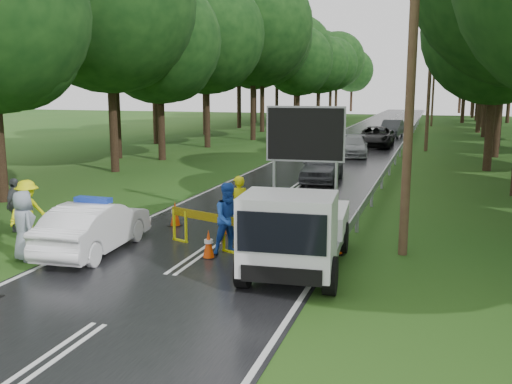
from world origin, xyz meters
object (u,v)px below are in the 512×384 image
at_px(civilian, 230,219).
at_px(queue_car_fourth, 392,129).
at_px(queue_car_third, 375,137).
at_px(barrier, 204,221).
at_px(officer, 238,206).
at_px(queue_car_second, 353,146).
at_px(work_truck, 297,229).
at_px(queue_car_first, 322,166).
at_px(police_sedan, 95,227).

relative_size(civilian, queue_car_fourth, 0.42).
bearing_deg(queue_car_third, barrier, -93.48).
bearing_deg(queue_car_fourth, officer, -88.56).
height_order(officer, queue_car_fourth, officer).
xyz_separation_m(civilian, queue_car_second, (0.06, 22.83, -0.33)).
relative_size(work_truck, queue_car_first, 1.20).
bearing_deg(queue_car_third, queue_car_second, -96.92).
xyz_separation_m(police_sedan, officer, (3.11, 2.90, 0.22)).
bearing_deg(barrier, queue_car_first, 104.98).
height_order(police_sedan, queue_car_fourth, police_sedan).
xyz_separation_m(police_sedan, queue_car_first, (3.60, 13.47, 0.03)).
relative_size(police_sedan, officer, 2.34).
distance_m(barrier, civilian, 0.97).
bearing_deg(police_sedan, queue_car_first, -109.36).
distance_m(queue_car_second, queue_car_third, 6.21).
relative_size(work_truck, queue_car_second, 1.15).
xyz_separation_m(work_truck, queue_car_first, (-2.00, 13.42, -0.34)).
relative_size(civilian, queue_car_third, 0.36).
height_order(civilian, queue_car_first, civilian).
bearing_deg(queue_car_third, officer, -92.72).
bearing_deg(queue_car_second, queue_car_first, -97.21).
bearing_deg(officer, queue_car_first, -126.61).
bearing_deg(queue_car_first, civilian, -92.87).
bearing_deg(police_sedan, barrier, -158.00).
bearing_deg(queue_car_first, barrier, -97.03).
relative_size(queue_car_first, queue_car_second, 0.96).
xyz_separation_m(queue_car_third, queue_car_fourth, (0.52, 8.94, 0.00)).
bearing_deg(officer, queue_car_second, -125.29).
height_order(civilian, queue_car_third, civilian).
bearing_deg(queue_car_second, barrier, -99.61).
height_order(police_sedan, civilian, civilian).
distance_m(civilian, queue_car_first, 12.49).
bearing_deg(queue_car_third, civilian, -91.70).
bearing_deg(queue_car_first, work_truck, -84.11).
relative_size(police_sedan, queue_car_first, 1.01).
bearing_deg(barrier, queue_car_fourth, 106.07).
xyz_separation_m(police_sedan, civilian, (3.54, 0.98, 0.28)).
bearing_deg(officer, work_truck, 97.31).
relative_size(queue_car_second, queue_car_fourth, 0.96).
bearing_deg(queue_car_second, queue_car_third, 76.00).
bearing_deg(civilian, queue_car_second, 49.48).
xyz_separation_m(work_truck, queue_car_fourth, (-0.75, 38.86, -0.31)).
height_order(officer, civilian, civilian).
bearing_deg(barrier, work_truck, -3.81).
xyz_separation_m(officer, queue_car_third, (1.22, 27.08, -0.16)).
bearing_deg(queue_car_second, police_sedan, -105.81).
xyz_separation_m(officer, civilian, (0.43, -1.91, 0.06)).
bearing_deg(queue_car_third, work_truck, -87.70).
xyz_separation_m(queue_car_first, queue_car_fourth, (1.25, 25.44, 0.03)).
bearing_deg(queue_car_first, queue_car_third, 84.86).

